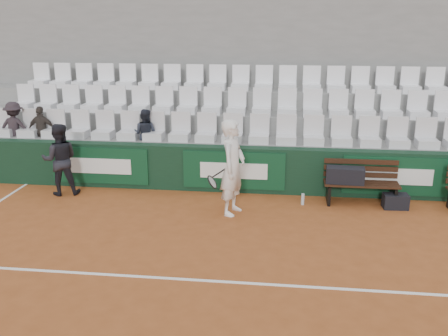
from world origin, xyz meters
The scene contains 20 objects.
ground centered at (0.00, 0.00, 0.00)m, with size 80.00×80.00×0.00m, color #9B4D23.
court_baseline centered at (0.00, 0.00, 0.00)m, with size 18.00×0.06×0.01m, color white.
back_barrier centered at (0.07, 3.99, 0.50)m, with size 18.00×0.34×1.00m.
grandstand_tier_front centered at (0.00, 4.62, 0.50)m, with size 18.00×0.95×1.00m, color gray.
grandstand_tier_mid centered at (0.00, 5.58, 0.72)m, with size 18.00×0.95×1.45m, color gray.
grandstand_tier_back centered at (0.00, 6.53, 0.95)m, with size 18.00×0.95×1.90m, color gray.
grandstand_rear_wall centered at (0.00, 7.15, 2.20)m, with size 18.00×0.30×4.40m, color gray.
seat_row_front centered at (0.00, 4.45, 1.31)m, with size 11.90×0.44×0.63m, color silver.
seat_row_mid centered at (0.00, 5.40, 1.77)m, with size 11.90×0.44×0.63m, color white.
seat_row_back centered at (0.00, 6.35, 2.21)m, with size 11.90×0.44×0.63m, color white.
bench_left centered at (2.45, 3.51, 0.23)m, with size 1.50×0.56×0.45m, color #331B0F.
sports_bag_left centered at (2.11, 3.48, 0.61)m, with size 0.76×0.32×0.32m, color black.
sports_bag_ground centered at (3.12, 3.33, 0.15)m, with size 0.48×0.30×0.30m, color black.
water_bottle_near centered at (1.28, 3.31, 0.12)m, with size 0.07×0.07×0.24m, color #B0BFC7.
water_bottle_far centered at (3.00, 3.32, 0.13)m, with size 0.07×0.07×0.27m, color silver.
tennis_player centered at (-0.11, 2.68, 0.93)m, with size 0.80×0.78×1.86m.
ball_kid centered at (-3.88, 3.34, 0.78)m, with size 0.75×0.59×1.55m, color black.
spectator_a centered at (-5.48, 4.50, 1.62)m, with size 0.81×0.46×1.25m, color black.
spectator_b centered at (-4.81, 4.50, 1.58)m, with size 0.68×0.28×1.16m, color #352F2A.
spectator_c centered at (-2.32, 4.50, 1.57)m, with size 0.56×0.43×1.15m, color #1F232F.
Camera 1 is at (0.83, -6.39, 3.67)m, focal length 40.00 mm.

